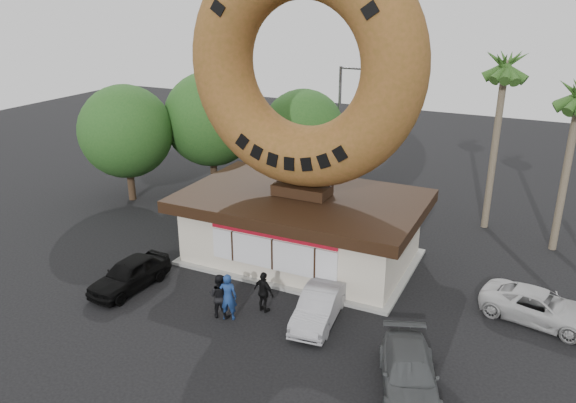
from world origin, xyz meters
The scene contains 15 objects.
ground centered at (0.00, 0.00, 0.00)m, with size 90.00×90.00×0.00m, color black.
donut_shop centered at (0.00, 5.98, 1.77)m, with size 11.20×7.20×3.80m.
giant_donut centered at (0.00, 6.00, 9.24)m, with size 10.89×10.89×2.77m, color brown.
tree_west centered at (-9.50, 13.00, 4.64)m, with size 6.00×6.00×7.65m.
tree_mid centered at (-4.00, 15.00, 4.02)m, with size 5.20×5.20×6.63m.
tree_far centered at (-13.00, 9.00, 4.33)m, with size 5.60×5.60×7.14m.
palm_near centered at (7.50, 14.00, 8.41)m, with size 2.60×2.60×9.75m.
street_lamp centered at (-1.86, 16.00, 4.48)m, with size 2.11×0.20×8.00m.
person_left centered at (-0.38, -0.17, 0.99)m, with size 0.72×0.47×1.98m, color navy.
person_center centered at (-0.79, -0.14, 0.92)m, with size 0.90×0.70×1.85m, color black.
person_right centered at (0.63, 0.94, 0.88)m, with size 1.03×0.43×1.75m, color black.
car_black centered at (-5.55, 0.09, 0.68)m, with size 1.61×3.99×1.36m, color black.
car_silver centered at (2.91, 1.26, 0.65)m, with size 1.37×3.92×1.29m, color #9F9FA4.
car_grey centered at (7.13, -1.27, 0.63)m, with size 1.78×4.38×1.27m, color #535657.
car_white centered at (10.73, 5.02, 0.62)m, with size 2.07×4.48×1.25m, color silver.
Camera 1 is at (10.11, -16.51, 12.20)m, focal length 35.00 mm.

